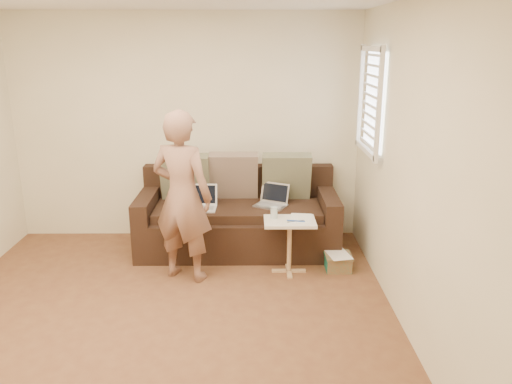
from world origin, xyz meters
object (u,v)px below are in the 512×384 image
side_table (289,246)px  striped_box (338,262)px  laptop_silver (270,206)px  drinking_glass (274,213)px  sofa (238,213)px  laptop_white (200,209)px  person (182,196)px

side_table → striped_box: side_table is taller
laptop_silver → drinking_glass: drinking_glass is taller
sofa → laptop_white: 0.45m
striped_box → drinking_glass: bearing=179.6°
side_table → drinking_glass: drinking_glass is taller
laptop_white → drinking_glass: bearing=-25.0°
laptop_white → side_table: laptop_white is taller
laptop_silver → drinking_glass: size_ratio=2.79×
sofa → side_table: sofa is taller
sofa → laptop_white: size_ratio=6.26×
sofa → drinking_glass: bearing=-56.4°
laptop_silver → side_table: laptop_silver is taller
drinking_glass → striped_box: 0.85m
person → striped_box: 1.74m
side_table → drinking_glass: (-0.15, 0.05, 0.34)m
striped_box → laptop_silver: bearing=142.9°
sofa → striped_box: sofa is taller
laptop_white → person: person is taller
sofa → drinking_glass: 0.71m
side_table → striped_box: size_ratio=2.06×
striped_box → side_table: bearing=-174.4°
laptop_white → striped_box: (1.45, -0.42, -0.43)m
laptop_white → side_table: bearing=-23.8°
person → striped_box: (1.56, 0.15, -0.76)m
sofa → striped_box: (1.04, -0.58, -0.34)m
drinking_glass → laptop_silver: bearing=91.9°
side_table → person: bearing=-174.5°
laptop_white → side_table: size_ratio=0.63×
person → side_table: (1.05, 0.10, -0.56)m
side_table → laptop_silver: bearing=106.9°
laptop_silver → person: size_ratio=0.20×
sofa → striped_box: 1.24m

